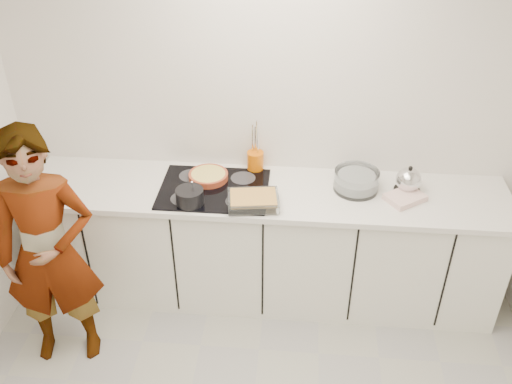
# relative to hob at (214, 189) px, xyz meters

# --- Properties ---
(wall_back) EXTENTS (3.60, 0.00, 2.60)m
(wall_back) POSITION_rel_hob_xyz_m (0.35, 0.34, 0.38)
(wall_back) COLOR white
(wall_back) RESTS_ON ground
(base_cabinets) EXTENTS (3.20, 0.58, 0.87)m
(base_cabinets) POSITION_rel_hob_xyz_m (0.35, 0.02, -0.48)
(base_cabinets) COLOR white
(base_cabinets) RESTS_ON floor
(countertop) EXTENTS (3.24, 0.64, 0.04)m
(countertop) POSITION_rel_hob_xyz_m (0.35, 0.02, -0.03)
(countertop) COLOR white
(countertop) RESTS_ON base_cabinets
(hob) EXTENTS (0.72, 0.54, 0.01)m
(hob) POSITION_rel_hob_xyz_m (0.00, 0.00, 0.00)
(hob) COLOR black
(hob) RESTS_ON countertop
(tart_dish) EXTENTS (0.33, 0.33, 0.04)m
(tart_dish) POSITION_rel_hob_xyz_m (-0.05, 0.11, 0.03)
(tart_dish) COLOR #A13E22
(tart_dish) RESTS_ON hob
(saucepan) EXTENTS (0.20, 0.20, 0.17)m
(saucepan) POSITION_rel_hob_xyz_m (-0.13, -0.18, 0.06)
(saucepan) COLOR black
(saucepan) RESTS_ON hob
(baking_dish) EXTENTS (0.35, 0.28, 0.06)m
(baking_dish) POSITION_rel_hob_xyz_m (0.28, -0.17, 0.04)
(baking_dish) COLOR silver
(baking_dish) RESTS_ON hob
(mixing_bowl) EXTENTS (0.37, 0.37, 0.14)m
(mixing_bowl) POSITION_rel_hob_xyz_m (0.94, 0.09, 0.06)
(mixing_bowl) COLOR silver
(mixing_bowl) RESTS_ON countertop
(tea_towel) EXTENTS (0.30, 0.28, 0.04)m
(tea_towel) POSITION_rel_hob_xyz_m (1.26, -0.01, 0.01)
(tea_towel) COLOR white
(tea_towel) RESTS_ON countertop
(kettle) EXTENTS (0.23, 0.23, 0.20)m
(kettle) POSITION_rel_hob_xyz_m (1.28, 0.09, 0.08)
(kettle) COLOR black
(kettle) RESTS_ON countertop
(utensil_crock) EXTENTS (0.14, 0.14, 0.14)m
(utensil_crock) POSITION_rel_hob_xyz_m (0.25, 0.28, 0.06)
(utensil_crock) COLOR #DE6404
(utensil_crock) RESTS_ON countertop
(cook) EXTENTS (0.67, 0.50, 1.65)m
(cook) POSITION_rel_hob_xyz_m (-0.91, -0.64, -0.09)
(cook) COLOR white
(cook) RESTS_ON floor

